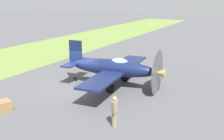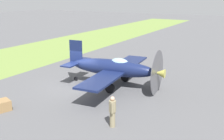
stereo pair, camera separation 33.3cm
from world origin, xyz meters
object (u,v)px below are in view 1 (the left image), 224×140
Objects in this scene: ground_crew_mechanic at (115,111)px; supply_crate at (2,106)px; fuel_drum at (72,54)px; airplane_lead at (114,68)px.

ground_crew_mechanic is 1.92× the size of supply_crate.
fuel_drum is (-12.20, -12.02, -0.46)m from ground_crew_mechanic.
ground_crew_mechanic is 1.92× the size of fuel_drum.
airplane_lead reaches higher than fuel_drum.
airplane_lead is at bearing -177.04° from ground_crew_mechanic.
airplane_lead is at bearing 54.09° from fuel_drum.
supply_crate is (7.31, -3.73, -1.15)m from airplane_lead.
ground_crew_mechanic is at bearing 23.07° from airplane_lead.
fuel_drum is at bearing -131.61° from airplane_lead.
fuel_drum is 1.00× the size of supply_crate.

